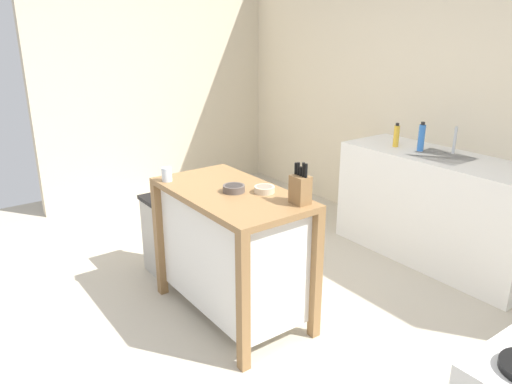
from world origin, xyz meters
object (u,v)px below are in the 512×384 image
object	(u,v)px
trash_bin	(166,235)
kitchen_island	(232,247)
bowl_ceramic_wide	(264,189)
drinking_cup	(167,174)
bottle_dish_soap	(421,137)
knife_block	(300,188)
bowl_stoneware_deep	(234,188)
sink_faucet	(455,140)
bottle_spray_cleaner	(396,136)

from	to	relation	value
trash_bin	kitchen_island	bearing A→B (deg)	6.75
bowl_ceramic_wide	drinking_cup	world-z (taller)	drinking_cup
bottle_dish_soap	knife_block	bearing A→B (deg)	-77.77
trash_bin	bowl_stoneware_deep	bearing A→B (deg)	6.78
sink_faucet	bowl_stoneware_deep	bearing A→B (deg)	-97.67
kitchen_island	bowl_stoneware_deep	bearing A→B (deg)	7.58
bowl_stoneware_deep	bottle_dish_soap	world-z (taller)	bottle_dish_soap
kitchen_island	bottle_spray_cleaner	bearing A→B (deg)	94.16
bowl_stoneware_deep	sink_faucet	xyz separation A→B (m)	(0.26, 1.96, 0.09)
bottle_spray_cleaner	kitchen_island	bearing A→B (deg)	-85.84
trash_bin	bottle_spray_cleaner	distance (m)	2.09
knife_block	trash_bin	size ratio (longest dim) A/B	0.40
kitchen_island	bowl_ceramic_wide	world-z (taller)	bowl_ceramic_wide
trash_bin	bottle_spray_cleaner	world-z (taller)	bottle_spray_cleaner
bowl_stoneware_deep	bottle_spray_cleaner	xyz separation A→B (m)	(-0.16, 1.77, 0.08)
bowl_ceramic_wide	trash_bin	world-z (taller)	bowl_ceramic_wide
drinking_cup	bottle_dish_soap	world-z (taller)	bottle_dish_soap
knife_block	bowl_ceramic_wide	size ratio (longest dim) A/B	1.98
sink_faucet	kitchen_island	bearing A→B (deg)	-98.55
bottle_dish_soap	drinking_cup	bearing A→B (deg)	-103.75
bowl_ceramic_wide	bottle_spray_cleaner	world-z (taller)	bottle_spray_cleaner
kitchen_island	trash_bin	size ratio (longest dim) A/B	1.76
trash_bin	drinking_cup	bearing A→B (deg)	-20.49
bowl_stoneware_deep	knife_block	bearing A→B (deg)	26.10
sink_faucet	bowl_ceramic_wide	bearing A→B (deg)	-94.41
kitchen_island	bowl_ceramic_wide	xyz separation A→B (m)	(0.16, 0.15, 0.41)
bowl_ceramic_wide	bottle_dish_soap	xyz separation A→B (m)	(-0.07, 1.67, 0.10)
kitchen_island	bowl_ceramic_wide	bearing A→B (deg)	44.19
knife_block	drinking_cup	distance (m)	0.96
bowl_stoneware_deep	bottle_spray_cleaner	distance (m)	1.78
kitchen_island	knife_block	xyz separation A→B (m)	(0.44, 0.20, 0.48)
bottle_dish_soap	bottle_spray_cleaner	bearing A→B (deg)	-167.04
bowl_ceramic_wide	bottle_dish_soap	world-z (taller)	bottle_dish_soap
knife_block	sink_faucet	world-z (taller)	knife_block
bowl_ceramic_wide	drinking_cup	distance (m)	0.69
drinking_cup	bottle_dish_soap	xyz separation A→B (m)	(0.50, 2.06, 0.07)
kitchen_island	knife_block	distance (m)	0.68
kitchen_island	bottle_spray_cleaner	distance (m)	1.85
knife_block	trash_bin	xyz separation A→B (m)	(-1.23, -0.30, -0.67)
bowl_stoneware_deep	trash_bin	world-z (taller)	bowl_stoneware_deep
drinking_cup	sink_faucet	distance (m)	2.32
bowl_ceramic_wide	bottle_dish_soap	bearing A→B (deg)	92.45
kitchen_island	bottle_spray_cleaner	size ratio (longest dim) A/B	5.42
kitchen_island	sink_faucet	size ratio (longest dim) A/B	5.05
bowl_stoneware_deep	bottle_dish_soap	distance (m)	1.82
drinking_cup	trash_bin	bearing A→B (deg)	159.51
kitchen_island	bottle_spray_cleaner	xyz separation A→B (m)	(-0.13, 1.77, 0.49)
kitchen_island	knife_block	size ratio (longest dim) A/B	4.37
trash_bin	bottle_spray_cleaner	bearing A→B (deg)	70.38
bowl_ceramic_wide	trash_bin	size ratio (longest dim) A/B	0.20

